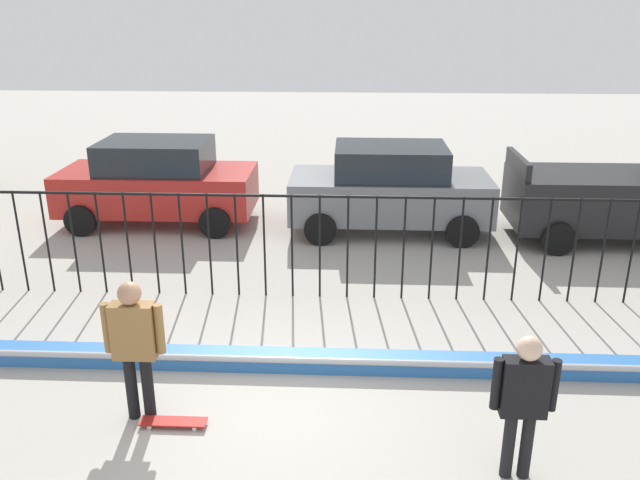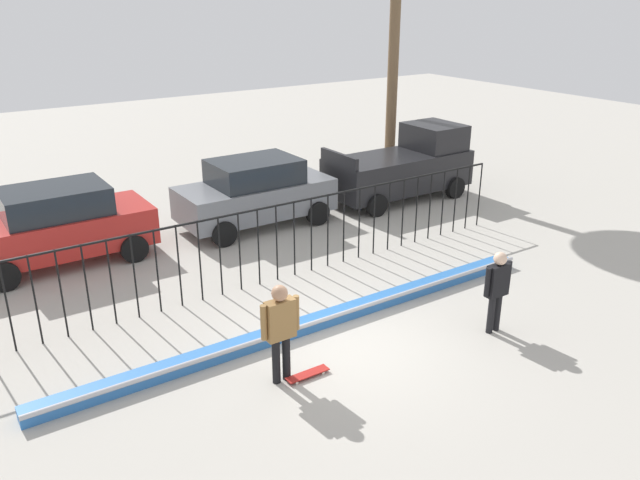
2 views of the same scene
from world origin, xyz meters
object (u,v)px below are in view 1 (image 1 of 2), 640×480
at_px(parked_car_red, 158,181).
at_px(parked_car_gray, 390,188).
at_px(skateboard, 173,422).
at_px(camera_operator, 524,395).
at_px(skateboarder, 134,339).
at_px(pickup_truck, 638,193).

height_order(parked_car_red, parked_car_gray, same).
bearing_deg(parked_car_red, skateboard, -73.66).
relative_size(camera_operator, parked_car_red, 0.39).
relative_size(skateboarder, parked_car_gray, 0.42).
bearing_deg(camera_operator, skateboard, 9.19).
xyz_separation_m(parked_car_red, pickup_truck, (10.32, -0.67, 0.06)).
relative_size(skateboarder, skateboard, 2.25).
xyz_separation_m(skateboarder, skateboard, (0.42, -0.16, -1.02)).
xyz_separation_m(parked_car_red, parked_car_gray, (5.19, -0.31, 0.00)).
xyz_separation_m(skateboarder, parked_car_gray, (3.35, 7.06, -0.11)).
xyz_separation_m(skateboard, pickup_truck, (8.05, 6.87, 0.98)).
distance_m(skateboard, parked_car_red, 7.92).
relative_size(parked_car_gray, pickup_truck, 0.91).
bearing_deg(camera_operator, parked_car_gray, -64.08).
bearing_deg(pickup_truck, parked_car_red, 171.21).
distance_m(skateboarder, parked_car_gray, 7.82).
bearing_deg(skateboard, skateboarder, 138.56).
height_order(parked_car_gray, pickup_truck, pickup_truck).
relative_size(parked_car_red, pickup_truck, 0.91).
bearing_deg(parked_car_gray, camera_operator, -79.63).
xyz_separation_m(skateboarder, pickup_truck, (8.48, 6.71, -0.04)).
relative_size(camera_operator, parked_car_gray, 0.39).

